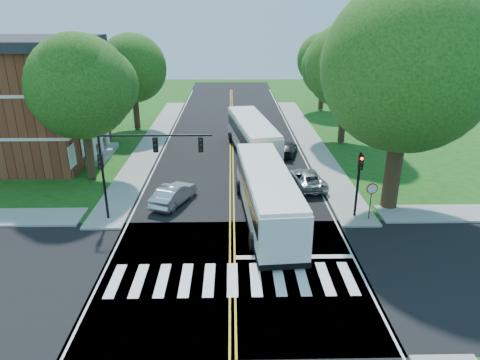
{
  "coord_description": "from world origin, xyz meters",
  "views": [
    {
      "loc": [
        0.01,
        -19.1,
        12.83
      ],
      "look_at": [
        0.55,
        7.41,
        2.4
      ],
      "focal_mm": 32.0,
      "sensor_mm": 36.0,
      "label": 1
    }
  ],
  "objects_px": {
    "signal_ne": "(359,176)",
    "hatchback": "(174,194)",
    "suv": "(307,178)",
    "bus_follow": "(252,136)",
    "signal_nw": "(138,157)",
    "bus_lead": "(267,194)",
    "dark_sedan": "(287,148)"
  },
  "relations": [
    {
      "from": "hatchback",
      "to": "suv",
      "type": "distance_m",
      "value": 10.49
    },
    {
      "from": "signal_nw",
      "to": "bus_lead",
      "type": "bearing_deg",
      "value": 0.45
    },
    {
      "from": "signal_nw",
      "to": "dark_sedan",
      "type": "xyz_separation_m",
      "value": [
        11.18,
        13.72,
        -3.76
      ]
    },
    {
      "from": "bus_lead",
      "to": "dark_sedan",
      "type": "relative_size",
      "value": 3.12
    },
    {
      "from": "bus_follow",
      "to": "dark_sedan",
      "type": "bearing_deg",
      "value": 168.21
    },
    {
      "from": "signal_ne",
      "to": "bus_follow",
      "type": "xyz_separation_m",
      "value": [
        -6.23,
        13.91,
        -1.16
      ]
    },
    {
      "from": "signal_nw",
      "to": "bus_follow",
      "type": "relative_size",
      "value": 0.53
    },
    {
      "from": "hatchback",
      "to": "suv",
      "type": "bearing_deg",
      "value": -141.27
    },
    {
      "from": "suv",
      "to": "signal_ne",
      "type": "bearing_deg",
      "value": 106.02
    },
    {
      "from": "bus_follow",
      "to": "hatchback",
      "type": "relative_size",
      "value": 3.01
    },
    {
      "from": "signal_nw",
      "to": "hatchback",
      "type": "distance_m",
      "value": 4.75
    },
    {
      "from": "signal_nw",
      "to": "bus_follow",
      "type": "xyz_separation_m",
      "value": [
        7.82,
        13.92,
        -2.57
      ]
    },
    {
      "from": "signal_ne",
      "to": "bus_lead",
      "type": "relative_size",
      "value": 0.33
    },
    {
      "from": "signal_nw",
      "to": "signal_ne",
      "type": "bearing_deg",
      "value": 0.05
    },
    {
      "from": "suv",
      "to": "hatchback",
      "type": "bearing_deg",
      "value": 10.16
    },
    {
      "from": "signal_nw",
      "to": "hatchback",
      "type": "xyz_separation_m",
      "value": [
        1.7,
        2.54,
        -3.63
      ]
    },
    {
      "from": "bus_lead",
      "to": "dark_sedan",
      "type": "distance_m",
      "value": 14.04
    },
    {
      "from": "signal_ne",
      "to": "hatchback",
      "type": "relative_size",
      "value": 0.99
    },
    {
      "from": "signal_nw",
      "to": "dark_sedan",
      "type": "relative_size",
      "value": 1.69
    },
    {
      "from": "hatchback",
      "to": "dark_sedan",
      "type": "distance_m",
      "value": 14.66
    },
    {
      "from": "hatchback",
      "to": "suv",
      "type": "relative_size",
      "value": 0.92
    },
    {
      "from": "suv",
      "to": "signal_nw",
      "type": "bearing_deg",
      "value": 18.74
    },
    {
      "from": "bus_lead",
      "to": "signal_ne",
      "type": "bearing_deg",
      "value": 175.2
    },
    {
      "from": "signal_ne",
      "to": "hatchback",
      "type": "bearing_deg",
      "value": 168.45
    },
    {
      "from": "signal_nw",
      "to": "suv",
      "type": "distance_m",
      "value": 13.51
    },
    {
      "from": "signal_ne",
      "to": "bus_lead",
      "type": "bearing_deg",
      "value": 179.5
    },
    {
      "from": "signal_nw",
      "to": "bus_follow",
      "type": "distance_m",
      "value": 16.17
    },
    {
      "from": "bus_follow",
      "to": "signal_ne",
      "type": "bearing_deg",
      "value": 105.85
    },
    {
      "from": "signal_nw",
      "to": "signal_ne",
      "type": "distance_m",
      "value": 14.13
    },
    {
      "from": "signal_ne",
      "to": "bus_follow",
      "type": "relative_size",
      "value": 0.33
    },
    {
      "from": "bus_follow",
      "to": "suv",
      "type": "height_order",
      "value": "bus_follow"
    },
    {
      "from": "hatchback",
      "to": "dark_sedan",
      "type": "height_order",
      "value": "hatchback"
    }
  ]
}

